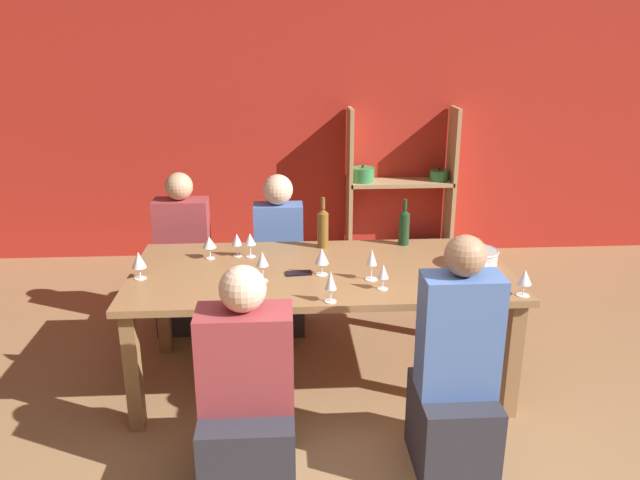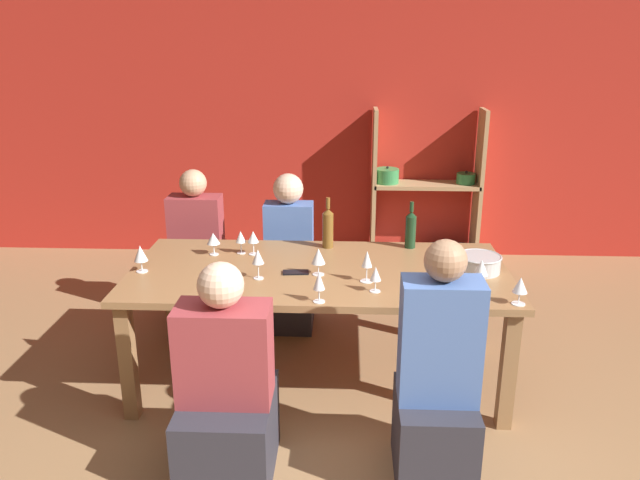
# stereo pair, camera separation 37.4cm
# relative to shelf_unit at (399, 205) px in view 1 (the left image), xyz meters

# --- Properties ---
(wall_back_red) EXTENTS (8.80, 0.06, 2.70)m
(wall_back_red) POSITION_rel_shelf_unit_xyz_m (-0.71, 0.20, 0.83)
(wall_back_red) COLOR red
(wall_back_red) RESTS_ON ground_plane
(shelf_unit) EXTENTS (1.00, 0.30, 1.43)m
(shelf_unit) POSITION_rel_shelf_unit_xyz_m (0.00, 0.00, 0.00)
(shelf_unit) COLOR tan
(shelf_unit) RESTS_ON ground_plane
(dining_table) EXTENTS (2.24, 1.06, 0.74)m
(dining_table) POSITION_rel_shelf_unit_xyz_m (-0.89, -2.22, 0.14)
(dining_table) COLOR olive
(dining_table) RESTS_ON ground_plane
(mixing_bowl) EXTENTS (0.26, 0.26, 0.10)m
(mixing_bowl) POSITION_rel_shelf_unit_xyz_m (0.05, -2.22, 0.28)
(mixing_bowl) COLOR #B7BABC
(mixing_bowl) RESTS_ON dining_table
(wine_bottle_green) EXTENTS (0.07, 0.07, 0.33)m
(wine_bottle_green) POSITION_rel_shelf_unit_xyz_m (-0.85, -1.82, 0.36)
(wine_bottle_green) COLOR brown
(wine_bottle_green) RESTS_ON dining_table
(wine_bottle_dark) EXTENTS (0.07, 0.07, 0.31)m
(wine_bottle_dark) POSITION_rel_shelf_unit_xyz_m (-0.31, -1.80, 0.35)
(wine_bottle_dark) COLOR #19381E
(wine_bottle_dark) RESTS_ON dining_table
(wine_glass_red_a) EXTENTS (0.07, 0.07, 0.15)m
(wine_glass_red_a) POSITION_rel_shelf_unit_xyz_m (-1.32, -1.98, 0.33)
(wine_glass_red_a) COLOR white
(wine_glass_red_a) RESTS_ON dining_table
(wine_glass_white_a) EXTENTS (0.08, 0.08, 0.16)m
(wine_glass_white_a) POSITION_rel_shelf_unit_xyz_m (0.01, -2.45, 0.33)
(wine_glass_white_a) COLOR white
(wine_glass_white_a) RESTS_ON dining_table
(wine_glass_red_b) EXTENTS (0.06, 0.06, 0.14)m
(wine_glass_red_b) POSITION_rel_shelf_unit_xyz_m (-0.57, -2.54, 0.32)
(wine_glass_red_b) COLOR white
(wine_glass_red_b) RESTS_ON dining_table
(wine_glass_white_b) EXTENTS (0.08, 0.08, 0.15)m
(wine_glass_white_b) POSITION_rel_shelf_unit_xyz_m (0.16, -2.68, 0.33)
(wine_glass_white_b) COLOR white
(wine_glass_white_b) RESTS_ON dining_table
(wine_glass_white_c) EXTENTS (0.08, 0.08, 0.16)m
(wine_glass_white_c) POSITION_rel_shelf_unit_xyz_m (-1.93, -2.31, 0.33)
(wine_glass_white_c) COLOR white
(wine_glass_white_c) RESTS_ON dining_table
(wine_glass_white_d) EXTENTS (0.06, 0.06, 0.17)m
(wine_glass_white_d) POSITION_rel_shelf_unit_xyz_m (-0.87, -2.69, 0.34)
(wine_glass_white_d) COLOR white
(wine_glass_white_d) RESTS_ON dining_table
(wine_glass_red_c) EXTENTS (0.07, 0.07, 0.15)m
(wine_glass_red_c) POSITION_rel_shelf_unit_xyz_m (-1.40, -1.96, 0.33)
(wine_glass_red_c) COLOR white
(wine_glass_red_c) RESTS_ON dining_table
(wine_glass_white_e) EXTENTS (0.08, 0.08, 0.16)m
(wine_glass_white_e) POSITION_rel_shelf_unit_xyz_m (-0.89, -2.31, 0.33)
(wine_glass_white_e) COLOR white
(wine_glass_white_e) RESTS_ON dining_table
(wine_glass_white_f) EXTENTS (0.08, 0.08, 0.14)m
(wine_glass_white_f) POSITION_rel_shelf_unit_xyz_m (-1.57, -1.99, 0.33)
(wine_glass_white_f) COLOR white
(wine_glass_white_f) RESTS_ON dining_table
(wine_glass_empty_a) EXTENTS (0.07, 0.07, 0.18)m
(wine_glass_empty_a) POSITION_rel_shelf_unit_xyz_m (-0.61, -2.40, 0.35)
(wine_glass_empty_a) COLOR white
(wine_glass_empty_a) RESTS_ON dining_table
(wine_glass_empty_b) EXTENTS (0.07, 0.07, 0.18)m
(wine_glass_empty_b) POSITION_rel_shelf_unit_xyz_m (-1.23, -2.38, 0.35)
(wine_glass_empty_b) COLOR white
(wine_glass_empty_b) RESTS_ON dining_table
(cell_phone) EXTENTS (0.16, 0.08, 0.01)m
(cell_phone) POSITION_rel_shelf_unit_xyz_m (-1.02, -2.29, 0.23)
(cell_phone) COLOR black
(cell_phone) RESTS_ON dining_table
(person_near_a) EXTENTS (0.44, 0.55, 1.11)m
(person_near_a) POSITION_rel_shelf_unit_xyz_m (-1.29, -3.11, -0.12)
(person_near_a) COLOR #2D2D38
(person_near_a) RESTS_ON ground_plane
(person_far_a) EXTENTS (0.38, 0.48, 1.15)m
(person_far_a) POSITION_rel_shelf_unit_xyz_m (-1.83, -1.36, -0.10)
(person_far_a) COLOR #2D2D38
(person_far_a) RESTS_ON ground_plane
(person_near_b) EXTENTS (0.37, 0.46, 1.22)m
(person_near_b) POSITION_rel_shelf_unit_xyz_m (-0.29, -3.09, -0.07)
(person_near_b) COLOR #2D2D38
(person_near_b) RESTS_ON ground_plane
(person_far_b) EXTENTS (0.35, 0.43, 1.15)m
(person_far_b) POSITION_rel_shelf_unit_xyz_m (-1.14, -1.44, -0.08)
(person_far_b) COLOR #2D2D38
(person_far_b) RESTS_ON ground_plane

